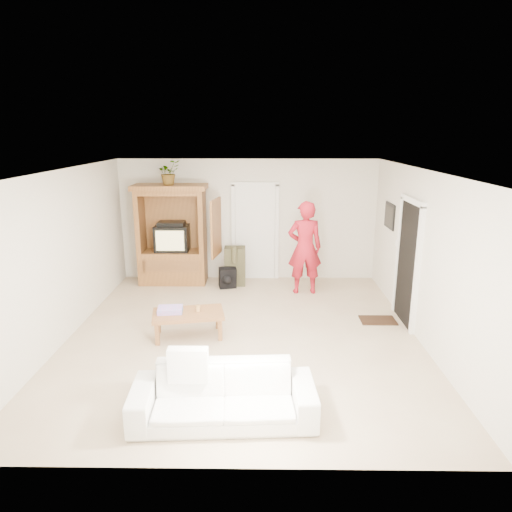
{
  "coord_description": "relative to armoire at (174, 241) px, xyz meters",
  "views": [
    {
      "loc": [
        0.3,
        -6.7,
        3.14
      ],
      "look_at": [
        0.2,
        0.6,
        1.15
      ],
      "focal_mm": 32.0,
      "sensor_mm": 36.0,
      "label": 1
    }
  ],
  "objects": [
    {
      "name": "wall_back",
      "position": [
        1.58,
        0.34,
        0.39
      ],
      "size": [
        5.5,
        0.0,
        5.5
      ],
      "primitive_type": "plane",
      "rotation": [
        1.57,
        0.0,
        0.0
      ],
      "color": "silver",
      "rests_on": "floor"
    },
    {
      "name": "plant",
      "position": [
        -0.02,
        -0.03,
        1.44
      ],
      "size": [
        0.59,
        0.58,
        0.49
      ],
      "primitive_type": "imported",
      "rotation": [
        0.0,
        0.0,
        0.74
      ],
      "color": "#4C7238",
      "rests_on": "armoire"
    },
    {
      "name": "doormat",
      "position": [
        3.88,
        -2.06,
        -0.9
      ],
      "size": [
        0.6,
        0.4,
        0.02
      ],
      "primitive_type": "cube",
      "color": "#382316",
      "rests_on": "floor"
    },
    {
      "name": "candle",
      "position": [
        0.87,
        -2.67,
        -0.45
      ],
      "size": [
        0.08,
        0.08,
        0.1
      ],
      "primitive_type": "cylinder",
      "color": "tan",
      "rests_on": "coffee_table"
    },
    {
      "name": "floor",
      "position": [
        1.58,
        -2.66,
        -0.91
      ],
      "size": [
        6.0,
        6.0,
        0.0
      ],
      "primitive_type": "plane",
      "color": "tan",
      "rests_on": "ground"
    },
    {
      "name": "wall_front",
      "position": [
        1.58,
        -5.66,
        0.39
      ],
      "size": [
        5.5,
        0.0,
        5.5
      ],
      "primitive_type": "plane",
      "rotation": [
        -1.57,
        0.0,
        0.0
      ],
      "color": "silver",
      "rests_on": "floor"
    },
    {
      "name": "ceiling",
      "position": [
        1.58,
        -2.66,
        1.69
      ],
      "size": [
        6.0,
        6.0,
        0.0
      ],
      "primitive_type": "plane",
      "rotation": [
        3.14,
        0.0,
        0.0
      ],
      "color": "white",
      "rests_on": "floor"
    },
    {
      "name": "armoire",
      "position": [
        0.0,
        0.0,
        0.0
      ],
      "size": [
        1.82,
        1.14,
        2.1
      ],
      "color": "#9A632F",
      "rests_on": "floor"
    },
    {
      "name": "wall_right",
      "position": [
        4.33,
        -2.66,
        0.39
      ],
      "size": [
        0.0,
        6.0,
        6.0
      ],
      "primitive_type": "plane",
      "rotation": [
        1.57,
        0.0,
        -1.57
      ],
      "color": "silver",
      "rests_on": "floor"
    },
    {
      "name": "man",
      "position": [
        2.72,
        -0.63,
        0.02
      ],
      "size": [
        0.71,
        0.49,
        1.86
      ],
      "primitive_type": "imported",
      "rotation": [
        0.0,
        0.0,
        3.21
      ],
      "color": "#AB1625",
      "rests_on": "floor"
    },
    {
      "name": "sofa",
      "position": [
        1.45,
        -4.86,
        -0.61
      ],
      "size": [
        2.09,
        0.91,
        0.6
      ],
      "primitive_type": "imported",
      "rotation": [
        0.0,
        0.0,
        0.06
      ],
      "color": "white",
      "rests_on": "floor"
    },
    {
      "name": "framed_picture",
      "position": [
        4.31,
        -0.76,
        0.69
      ],
      "size": [
        0.03,
        0.6,
        0.48
      ],
      "primitive_type": "cube",
      "color": "black",
      "rests_on": "wall_right"
    },
    {
      "name": "towel",
      "position": [
        0.44,
        -2.72,
        -0.46
      ],
      "size": [
        0.41,
        0.32,
        0.08
      ],
      "primitive_type": "cube",
      "rotation": [
        0.0,
        0.0,
        0.1
      ],
      "color": "#FA53B8",
      "rests_on": "coffee_table"
    },
    {
      "name": "coffee_table",
      "position": [
        0.72,
        -2.72,
        -0.55
      ],
      "size": [
        1.19,
        0.79,
        0.41
      ],
      "rotation": [
        0.0,
        0.0,
        0.18
      ],
      "color": "#9B6835",
      "rests_on": "floor"
    },
    {
      "name": "backpack_olive",
      "position": [
        1.31,
        -0.16,
        -0.5
      ],
      "size": [
        0.44,
        0.33,
        0.82
      ],
      "primitive_type": null,
      "rotation": [
        0.0,
        0.0,
        0.02
      ],
      "color": "#47442B",
      "rests_on": "floor"
    },
    {
      "name": "doorway_right",
      "position": [
        4.3,
        -2.06,
        0.11
      ],
      "size": [
        0.05,
        0.9,
        2.04
      ],
      "primitive_type": "cube",
      "color": "black",
      "rests_on": "floor"
    },
    {
      "name": "backpack_black",
      "position": [
        1.16,
        -0.39,
        -0.69
      ],
      "size": [
        0.39,
        0.28,
        0.43
      ],
      "primitive_type": null,
      "rotation": [
        0.0,
        0.0,
        0.24
      ],
      "color": "black",
      "rests_on": "floor"
    },
    {
      "name": "wall_left",
      "position": [
        -1.17,
        -2.66,
        0.39
      ],
      "size": [
        0.0,
        6.0,
        6.0
      ],
      "primitive_type": "plane",
      "rotation": [
        1.57,
        0.0,
        1.57
      ],
      "color": "silver",
      "rests_on": "floor"
    },
    {
      "name": "door_back",
      "position": [
        1.73,
        0.31,
        0.11
      ],
      "size": [
        0.85,
        0.05,
        2.04
      ],
      "primitive_type": "cube",
      "color": "white",
      "rests_on": "floor"
    }
  ]
}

